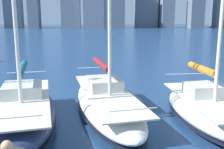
% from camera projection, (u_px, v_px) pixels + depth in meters
% --- Properties ---
extents(sailboat_orange, '(3.09, 6.92, 11.70)m').
position_uv_depth(sailboat_orange, '(208.00, 108.00, 12.00)').
color(sailboat_orange, silver).
rests_on(sailboat_orange, ground).
extents(sailboat_maroon, '(4.06, 9.41, 10.72)m').
position_uv_depth(sailboat_maroon, '(106.00, 101.00, 13.01)').
color(sailboat_maroon, white).
rests_on(sailboat_maroon, ground).
extents(sailboat_teal, '(4.17, 8.43, 10.44)m').
position_uv_depth(sailboat_teal, '(23.00, 110.00, 11.62)').
color(sailboat_teal, navy).
rests_on(sailboat_teal, ground).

